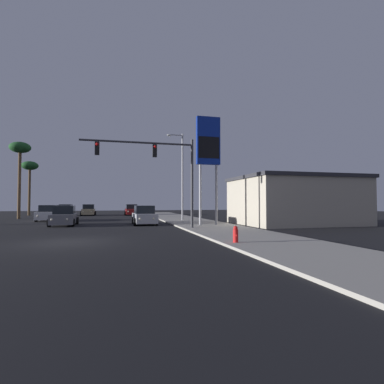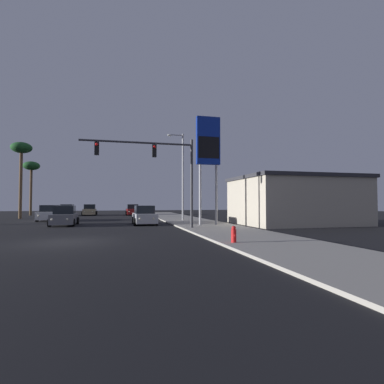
{
  "view_description": "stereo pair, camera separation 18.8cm",
  "coord_description": "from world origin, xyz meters",
  "px_view_note": "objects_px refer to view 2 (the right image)",
  "views": [
    {
      "loc": [
        2.28,
        -15.87,
        1.95
      ],
      "look_at": [
        8.64,
        9.11,
        2.86
      ],
      "focal_mm": 28.0,
      "sensor_mm": 36.0,
      "label": 1
    },
    {
      "loc": [
        2.47,
        -15.91,
        1.95
      ],
      "look_at": [
        8.64,
        9.11,
        2.86
      ],
      "focal_mm": 28.0,
      "sensor_mm": 36.0,
      "label": 2
    }
  ],
  "objects_px": {
    "car_green": "(67,211)",
    "street_lamp": "(182,172)",
    "car_silver": "(144,216)",
    "palm_tree_far": "(31,169)",
    "palm_tree_mid": "(21,152)",
    "car_grey": "(64,216)",
    "fire_hydrant": "(234,234)",
    "car_red": "(132,210)",
    "car_tan": "(90,210)",
    "traffic_light_mast": "(160,164)",
    "gas_station_sign": "(208,147)",
    "car_white": "(50,214)"
  },
  "relations": [
    {
      "from": "car_green",
      "to": "street_lamp",
      "type": "height_order",
      "value": "street_lamp"
    },
    {
      "from": "car_silver",
      "to": "palm_tree_far",
      "type": "bearing_deg",
      "value": -58.4
    },
    {
      "from": "car_silver",
      "to": "palm_tree_mid",
      "type": "bearing_deg",
      "value": -45.18
    },
    {
      "from": "palm_tree_mid",
      "to": "palm_tree_far",
      "type": "distance_m",
      "value": 10.15
    },
    {
      "from": "street_lamp",
      "to": "car_grey",
      "type": "bearing_deg",
      "value": -165.11
    },
    {
      "from": "car_grey",
      "to": "fire_hydrant",
      "type": "xyz_separation_m",
      "value": [
        9.64,
        -14.5,
        -0.27
      ]
    },
    {
      "from": "car_red",
      "to": "palm_tree_mid",
      "type": "distance_m",
      "value": 17.05
    },
    {
      "from": "car_green",
      "to": "car_tan",
      "type": "relative_size",
      "value": 1.0
    },
    {
      "from": "car_grey",
      "to": "traffic_light_mast",
      "type": "bearing_deg",
      "value": 138.68
    },
    {
      "from": "car_silver",
      "to": "palm_tree_mid",
      "type": "relative_size",
      "value": 0.47
    },
    {
      "from": "car_silver",
      "to": "gas_station_sign",
      "type": "bearing_deg",
      "value": 145.19
    },
    {
      "from": "car_white",
      "to": "car_tan",
      "type": "xyz_separation_m",
      "value": [
        2.93,
        13.28,
        0.0
      ]
    },
    {
      "from": "car_grey",
      "to": "traffic_light_mast",
      "type": "relative_size",
      "value": 0.54
    },
    {
      "from": "car_grey",
      "to": "fire_hydrant",
      "type": "distance_m",
      "value": 17.42
    },
    {
      "from": "car_green",
      "to": "car_grey",
      "type": "bearing_deg",
      "value": 98.99
    },
    {
      "from": "car_tan",
      "to": "fire_hydrant",
      "type": "relative_size",
      "value": 5.7
    },
    {
      "from": "car_tan",
      "to": "palm_tree_mid",
      "type": "xyz_separation_m",
      "value": [
        -7.24,
        -8.22,
        7.29
      ]
    },
    {
      "from": "car_red",
      "to": "street_lamp",
      "type": "height_order",
      "value": "street_lamp"
    },
    {
      "from": "palm_tree_mid",
      "to": "street_lamp",
      "type": "bearing_deg",
      "value": -28.25
    },
    {
      "from": "street_lamp",
      "to": "gas_station_sign",
      "type": "bearing_deg",
      "value": -82.3
    },
    {
      "from": "car_grey",
      "to": "car_red",
      "type": "bearing_deg",
      "value": -110.62
    },
    {
      "from": "traffic_light_mast",
      "to": "palm_tree_far",
      "type": "height_order",
      "value": "palm_tree_far"
    },
    {
      "from": "palm_tree_far",
      "to": "street_lamp",
      "type": "bearing_deg",
      "value": -45.45
    },
    {
      "from": "gas_station_sign",
      "to": "fire_hydrant",
      "type": "height_order",
      "value": "gas_station_sign"
    },
    {
      "from": "palm_tree_mid",
      "to": "fire_hydrant",
      "type": "bearing_deg",
      "value": -58.32
    },
    {
      "from": "fire_hydrant",
      "to": "car_tan",
      "type": "bearing_deg",
      "value": 104.96
    },
    {
      "from": "car_white",
      "to": "car_red",
      "type": "bearing_deg",
      "value": -126.07
    },
    {
      "from": "car_green",
      "to": "gas_station_sign",
      "type": "xyz_separation_m",
      "value": [
        14.65,
        -23.99,
        5.86
      ]
    },
    {
      "from": "car_red",
      "to": "car_grey",
      "type": "bearing_deg",
      "value": 69.85
    },
    {
      "from": "car_red",
      "to": "gas_station_sign",
      "type": "height_order",
      "value": "gas_station_sign"
    },
    {
      "from": "car_white",
      "to": "palm_tree_far",
      "type": "distance_m",
      "value": 17.33
    },
    {
      "from": "car_white",
      "to": "gas_station_sign",
      "type": "xyz_separation_m",
      "value": [
        14.41,
        -11.09,
        5.86
      ]
    },
    {
      "from": "car_white",
      "to": "palm_tree_mid",
      "type": "distance_m",
      "value": 9.86
    },
    {
      "from": "car_silver",
      "to": "car_white",
      "type": "distance_m",
      "value": 12.29
    },
    {
      "from": "street_lamp",
      "to": "traffic_light_mast",
      "type": "bearing_deg",
      "value": -111.06
    },
    {
      "from": "street_lamp",
      "to": "car_silver",
      "type": "bearing_deg",
      "value": -140.56
    },
    {
      "from": "car_red",
      "to": "gas_station_sign",
      "type": "distance_m",
      "value": 24.64
    },
    {
      "from": "car_white",
      "to": "street_lamp",
      "type": "distance_m",
      "value": 14.91
    },
    {
      "from": "car_silver",
      "to": "palm_tree_far",
      "type": "xyz_separation_m",
      "value": [
        -15.19,
        22.94,
        6.36
      ]
    },
    {
      "from": "car_green",
      "to": "car_red",
      "type": "distance_m",
      "value": 9.56
    },
    {
      "from": "car_silver",
      "to": "car_green",
      "type": "distance_m",
      "value": 22.92
    },
    {
      "from": "car_grey",
      "to": "palm_tree_mid",
      "type": "bearing_deg",
      "value": -62.74
    },
    {
      "from": "car_green",
      "to": "traffic_light_mast",
      "type": "distance_m",
      "value": 28.57
    },
    {
      "from": "car_silver",
      "to": "fire_hydrant",
      "type": "relative_size",
      "value": 5.71
    },
    {
      "from": "fire_hydrant",
      "to": "gas_station_sign",
      "type": "bearing_deg",
      "value": 79.11
    },
    {
      "from": "palm_tree_mid",
      "to": "car_white",
      "type": "bearing_deg",
      "value": -49.65
    },
    {
      "from": "car_white",
      "to": "palm_tree_mid",
      "type": "bearing_deg",
      "value": -48.61
    },
    {
      "from": "street_lamp",
      "to": "palm_tree_far",
      "type": "height_order",
      "value": "street_lamp"
    },
    {
      "from": "car_green",
      "to": "palm_tree_mid",
      "type": "relative_size",
      "value": 0.47
    },
    {
      "from": "street_lamp",
      "to": "palm_tree_mid",
      "type": "xyz_separation_m",
      "value": [
        -17.82,
        9.58,
        2.93
      ]
    }
  ]
}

